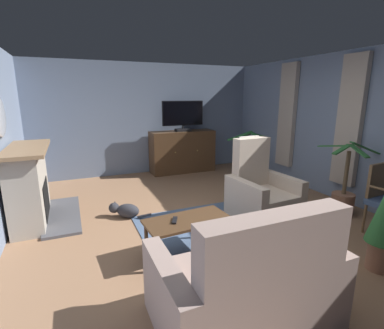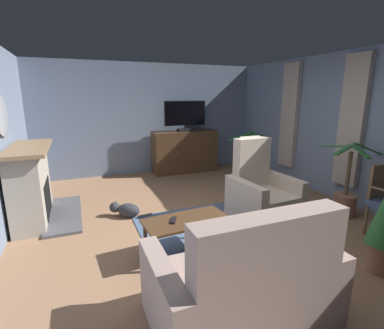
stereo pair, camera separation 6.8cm
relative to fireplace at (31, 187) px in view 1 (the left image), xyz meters
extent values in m
cube|color=#936B4C|center=(2.33, -1.36, -0.55)|extent=(5.81, 7.48, 0.04)
cube|color=slate|center=(2.33, 2.13, 0.75)|extent=(5.81, 0.10, 2.55)
cube|color=slate|center=(4.98, -1.36, 0.75)|extent=(0.10, 7.48, 2.55)
cube|color=#B2A393|center=(4.87, -1.23, 0.87)|extent=(0.10, 0.44, 2.15)
cube|color=#B2A393|center=(4.87, 0.27, 0.87)|extent=(0.10, 0.44, 2.15)
cube|color=slate|center=(2.39, -1.28, -0.52)|extent=(2.11, 1.61, 0.01)
cube|color=#4C4C51|center=(0.38, 0.00, -0.51)|extent=(0.50, 1.50, 0.04)
cube|color=#ADA393|center=(-0.03, 0.00, 0.00)|extent=(0.41, 1.30, 1.07)
cube|color=black|center=(0.14, 0.00, -0.21)|extent=(0.10, 0.73, 0.52)
cube|color=#93704C|center=(0.01, 0.00, 0.56)|extent=(0.53, 1.46, 0.05)
ellipsoid|color=#B2B7BF|center=(-0.25, 0.00, 1.03)|extent=(0.06, 0.76, 0.57)
cube|color=#352315|center=(3.07, 1.78, -0.50)|extent=(1.48, 0.45, 0.06)
cube|color=#4C331E|center=(3.07, 1.78, -0.03)|extent=(1.54, 0.51, 1.00)
sphere|color=tan|center=(2.79, 1.51, 0.02)|extent=(0.03, 0.03, 0.03)
sphere|color=tan|center=(3.34, 1.51, 0.02)|extent=(0.03, 0.03, 0.03)
cube|color=black|center=(3.07, 1.73, 0.50)|extent=(0.36, 0.20, 0.06)
cylinder|color=black|center=(3.07, 1.73, 0.57)|extent=(0.04, 0.04, 0.08)
cube|color=black|center=(3.07, 1.73, 0.89)|extent=(1.00, 0.05, 0.57)
cube|color=black|center=(3.07, 1.70, 0.89)|extent=(0.96, 0.01, 0.53)
cube|color=#4C331E|center=(1.76, -1.74, -0.11)|extent=(1.02, 0.56, 0.03)
cylinder|color=#4C331E|center=(2.19, -1.52, -0.33)|extent=(0.04, 0.04, 0.40)
cylinder|color=#4C331E|center=(1.30, -1.58, -0.33)|extent=(0.04, 0.04, 0.40)
cylinder|color=#4C331E|center=(2.22, -1.90, -0.33)|extent=(0.04, 0.04, 0.40)
cylinder|color=#4C331E|center=(1.33, -1.97, -0.33)|extent=(0.04, 0.04, 0.40)
cube|color=black|center=(1.60, -1.73, -0.09)|extent=(0.12, 0.17, 0.02)
cube|color=#A3897F|center=(1.80, -2.85, -0.32)|extent=(1.15, 0.91, 0.42)
cube|color=#A3897F|center=(1.80, -3.20, 0.21)|extent=(1.15, 0.20, 0.65)
cube|color=#A3897F|center=(1.15, -2.85, -0.21)|extent=(0.15, 0.91, 0.64)
cube|color=#A3897F|center=(2.45, -2.85, -0.21)|extent=(0.15, 0.91, 0.64)
cube|color=#A84C51|center=(1.76, -2.98, 0.01)|extent=(0.36, 0.13, 0.36)
cube|color=#C6B29E|center=(3.14, -1.34, -0.30)|extent=(0.63, 0.89, 0.46)
cube|color=#C6B29E|center=(3.12, -1.00, 0.30)|extent=(0.58, 0.22, 0.74)
cube|color=#C6B29E|center=(3.49, -1.32, -0.20)|extent=(0.19, 0.86, 0.66)
cube|color=#C6B29E|center=(2.79, -1.36, -0.20)|extent=(0.19, 0.86, 0.66)
cube|color=white|center=(3.11, -0.93, 0.57)|extent=(0.37, 0.04, 0.24)
cube|color=brown|center=(4.34, -2.17, 0.17)|extent=(0.38, 0.07, 0.50)
cylinder|color=brown|center=(4.16, -2.20, -0.33)|extent=(0.04, 0.04, 0.41)
cylinder|color=brown|center=(4.52, -2.17, -0.33)|extent=(0.04, 0.04, 0.41)
cylinder|color=beige|center=(3.96, 0.20, -0.36)|extent=(0.30, 0.30, 0.34)
cylinder|color=brown|center=(3.96, 0.20, 0.14)|extent=(0.06, 0.06, 0.67)
cube|color=#235B2D|center=(4.13, 0.22, 0.51)|extent=(0.35, 0.13, 0.10)
cube|color=#235B2D|center=(3.98, 0.36, 0.51)|extent=(0.12, 0.32, 0.12)
cube|color=#235B2D|center=(3.69, 0.24, 0.51)|extent=(0.51, 0.16, 0.18)
cube|color=#235B2D|center=(3.94, 0.05, 0.51)|extent=(0.11, 0.30, 0.12)
cylinder|color=#99664C|center=(3.53, -2.85, -0.37)|extent=(0.25, 0.25, 0.32)
cylinder|color=#99664C|center=(4.42, -1.64, -0.36)|extent=(0.34, 0.34, 0.34)
cylinder|color=brown|center=(4.42, -1.64, 0.14)|extent=(0.06, 0.06, 0.67)
cube|color=#2D6B33|center=(4.69, -1.69, 0.52)|extent=(0.52, 0.18, 0.21)
cube|color=#2D6B33|center=(4.40, -1.37, 0.52)|extent=(0.13, 0.53, 0.10)
cube|color=#2D6B33|center=(4.26, -1.64, 0.52)|extent=(0.31, 0.08, 0.14)
cube|color=#2D6B33|center=(4.39, -1.82, 0.52)|extent=(0.15, 0.36, 0.15)
ellipsoid|color=#2D2D33|center=(1.30, -0.44, -0.42)|extent=(0.41, 0.37, 0.21)
sphere|color=#2D2D33|center=(1.11, -0.32, -0.39)|extent=(0.16, 0.16, 0.16)
cone|color=#2D2D33|center=(1.09, -0.35, -0.32)|extent=(0.04, 0.04, 0.04)
cone|color=#2D2D33|center=(1.14, -0.28, -0.32)|extent=(0.04, 0.04, 0.04)
cylinder|color=#2D2D33|center=(1.51, -0.62, -0.47)|extent=(0.21, 0.15, 0.09)
camera|label=1|loc=(0.60, -4.58, 1.30)|focal=26.74mm
camera|label=2|loc=(0.66, -4.61, 1.30)|focal=26.74mm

